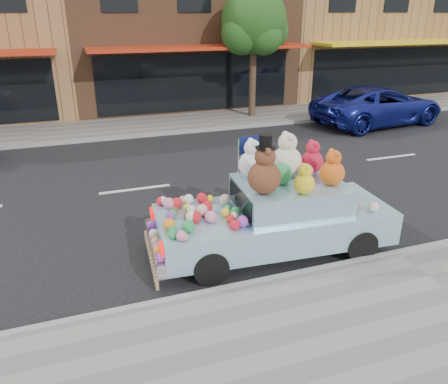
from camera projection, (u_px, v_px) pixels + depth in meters
name	position (u px, v px, depth m)	size (l,w,h in m)	color
ground	(276.00, 172.00, 12.43)	(120.00, 120.00, 0.00)	black
far_sidewalk	(207.00, 120.00, 18.07)	(60.00, 3.00, 0.12)	gray
near_kerb	(395.00, 255.00, 8.06)	(60.00, 0.12, 0.13)	gray
far_kerb	(219.00, 129.00, 16.76)	(60.00, 0.12, 0.13)	gray
storefront_mid	(173.00, 25.00, 21.47)	(10.00, 9.80, 7.30)	brown
storefront_right	(346.00, 23.00, 24.57)	(10.00, 9.80, 7.30)	#976A3F
street_tree	(254.00, 26.00, 17.36)	(3.00, 2.70, 5.22)	#38281C
car_blue	(378.00, 105.00, 17.46)	(2.52, 5.48, 1.52)	navy
art_car	(274.00, 211.00, 8.06)	(4.60, 2.07, 2.37)	black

